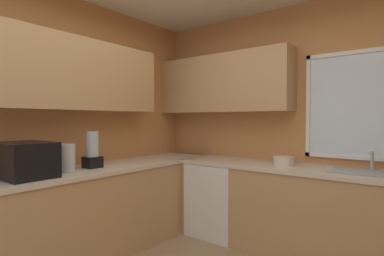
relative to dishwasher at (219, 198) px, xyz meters
name	(u,v)px	position (x,y,z in m)	size (l,w,h in m)	color
room_shell	(193,69)	(0.46, -1.11, 1.34)	(3.67, 3.96, 2.69)	#C6844C
counter_run_left	(64,220)	(-0.66, -1.58, 0.02)	(0.65, 3.57, 0.88)	tan
counter_run_back	(307,212)	(1.01, 0.03, 0.02)	(2.76, 0.65, 0.88)	tan
dishwasher	(219,198)	(0.00, 0.00, 0.00)	(0.60, 0.60, 0.84)	white
microwave	(25,160)	(-0.66, -1.91, 0.61)	(0.48, 0.36, 0.29)	black
kettle	(67,158)	(-0.64, -1.56, 0.59)	(0.14, 0.14, 0.25)	#B7B7BC
sink_assembly	(370,172)	(1.55, 0.04, 0.48)	(0.63, 0.40, 0.19)	#9EA0A5
bowl	(284,161)	(0.77, 0.03, 0.51)	(0.22, 0.22, 0.09)	beige
blender_appliance	(92,151)	(-0.66, -1.28, 0.63)	(0.15, 0.15, 0.36)	black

